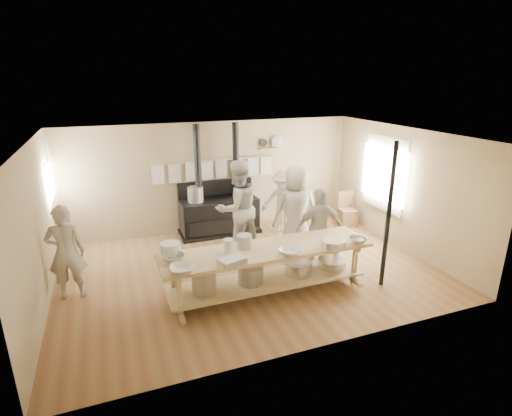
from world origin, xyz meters
The scene contains 24 objects.
ground centered at (0.00, 0.00, 0.00)m, with size 7.00×7.00×0.00m, color brown.
room_shell centered at (0.00, 0.00, 1.62)m, with size 7.00×7.00×7.00m.
window_right centered at (3.47, 0.60, 1.50)m, with size 0.09×1.50×1.65m.
left_opening centered at (-3.45, 2.00, 1.60)m, with size 0.00×0.90×0.90m.
stove centered at (-0.01, 2.12, 0.52)m, with size 1.90×0.75×2.60m.
towel_rail centered at (0.00, 2.40, 1.55)m, with size 3.00×0.04×0.47m.
back_wall_shelf centered at (1.46, 2.43, 2.00)m, with size 0.63×0.14×0.32m.
prep_table centered at (-0.01, -0.90, 0.52)m, with size 3.60×0.90×0.85m.
support_post centered at (2.05, -1.35, 1.30)m, with size 0.08×0.08×2.60m, color black.
cook_far_left centered at (-3.15, 0.18, 0.82)m, with size 0.60×0.39×1.65m, color beige.
cook_left centered at (0.06, 0.87, 1.00)m, with size 0.97×0.76×2.01m, color beige.
cook_center centered at (1.16, 0.38, 0.97)m, with size 0.94×0.61×1.93m, color beige.
cook_right centered at (1.35, -0.27, 0.80)m, with size 0.93×0.39×1.59m, color beige.
cook_by_window centered at (1.44, 1.67, 0.75)m, with size 0.97×0.56×1.51m, color beige.
chair centered at (3.15, 1.49, 0.25)m, with size 0.46×0.46×0.85m.
bowl_white_a centered at (-1.48, -1.23, 0.90)m, with size 0.37×0.37×0.09m, color white.
bowl_steel_a centered at (-1.55, -0.83, 0.90)m, with size 0.34×0.34×0.11m, color silver.
bowl_white_b centered at (0.26, -1.23, 0.90)m, with size 0.37×0.37×0.09m, color white.
bowl_steel_b centered at (1.55, -1.23, 0.90)m, with size 0.31×0.31×0.10m, color silver.
roasting_pan centered at (-0.72, -1.23, 0.90)m, with size 0.41×0.27×0.09m, color #B2B2B7.
mixing_bowl_large centered at (1.06, -1.23, 0.92)m, with size 0.43×0.43×0.14m, color silver.
bucket_galv centered at (-0.35, -0.74, 0.97)m, with size 0.25×0.25×0.23m, color gray.
deep_bowl_enamel centered at (-1.55, -0.57, 0.95)m, with size 0.32×0.32×0.20m, color white.
pitcher centered at (-0.67, -0.86, 0.97)m, with size 0.16×0.16×0.24m, color white.
Camera 1 is at (-2.34, -6.56, 3.59)m, focal length 28.00 mm.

